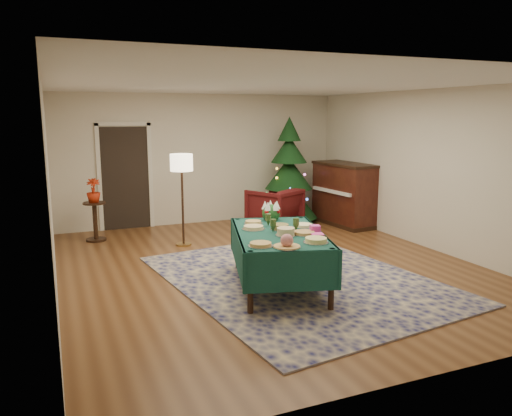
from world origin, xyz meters
name	(u,v)px	position (x,y,z in m)	size (l,w,h in m)	color
room_shell	(270,179)	(0.00, 0.00, 1.35)	(7.00, 7.00, 7.00)	#593319
doorway	(125,175)	(-1.60, 3.48, 1.10)	(1.08, 0.04, 2.16)	black
rug	(297,279)	(0.11, -0.70, 0.01)	(3.20, 4.20, 0.02)	navy
buffet_table	(279,243)	(-0.26, -0.88, 0.61)	(1.62, 2.18, 0.76)	black
platter_0	(261,245)	(-0.77, -1.46, 0.78)	(0.30, 0.30, 0.05)	silver
platter_1	(287,242)	(-0.51, -1.63, 0.82)	(0.32, 0.32, 0.16)	silver
platter_2	(316,240)	(-0.09, -1.56, 0.79)	(0.31, 0.31, 0.06)	silver
platter_3	(286,232)	(-0.26, -1.10, 0.81)	(0.27, 0.27, 0.10)	silver
platter_4	(304,233)	(-0.02, -1.13, 0.78)	(0.31, 0.31, 0.04)	silver
platter_5	(254,228)	(-0.51, -0.62, 0.78)	(0.31, 0.31, 0.05)	silver
platter_6	(280,227)	(-0.18, -0.76, 0.79)	(0.27, 0.27, 0.07)	silver
platter_7	(303,226)	(0.18, -0.74, 0.78)	(0.28, 0.28, 0.04)	silver
platter_8	(253,222)	(-0.38, -0.28, 0.78)	(0.26, 0.26, 0.04)	silver
goblet_0	(268,220)	(-0.25, -0.52, 0.85)	(0.08, 0.08, 0.18)	#2D471E
goblet_1	(296,225)	(-0.04, -0.94, 0.85)	(0.08, 0.08, 0.18)	#2D471E
goblet_2	(273,225)	(-0.34, -0.87, 0.85)	(0.08, 0.08, 0.18)	#2D471E
napkin_stack	(317,235)	(0.08, -1.29, 0.78)	(0.15, 0.15, 0.04)	#E940A2
gift_box	(315,229)	(0.15, -1.11, 0.81)	(0.12, 0.12, 0.10)	#D53BA6
centerpiece	(271,211)	(-0.05, -0.16, 0.89)	(0.27, 0.27, 0.31)	#1E4C1E
armchair	(274,206)	(1.17, 2.36, 0.45)	(0.88, 0.83, 0.91)	#4B1011
floor_lamp	(182,168)	(-0.88, 1.75, 1.37)	(0.39, 0.39, 1.61)	#A57F3F
side_table	(95,222)	(-2.28, 2.67, 0.35)	(0.40, 0.40, 0.71)	black
potted_plant	(94,196)	(-2.28, 2.67, 0.84)	(0.24, 0.43, 0.24)	#B7260D
christmas_tree	(289,176)	(1.69, 2.79, 1.01)	(1.41, 1.41, 2.24)	black
piano	(344,195)	(2.66, 2.13, 0.63)	(0.83, 1.55, 1.30)	black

